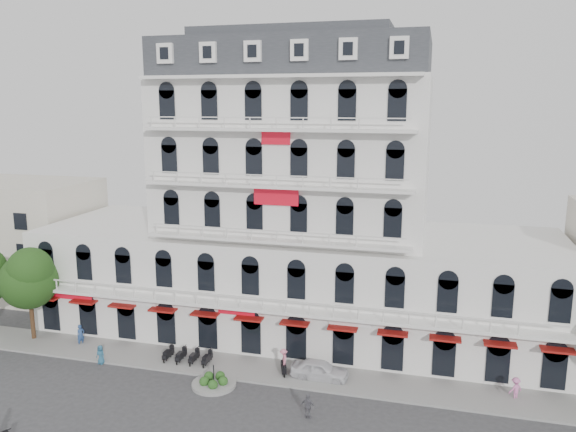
{
  "coord_description": "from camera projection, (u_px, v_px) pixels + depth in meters",
  "views": [
    {
      "loc": [
        11.69,
        -28.48,
        19.89
      ],
      "look_at": [
        1.44,
        10.0,
        11.9
      ],
      "focal_mm": 35.0,
      "sensor_mm": 36.0,
      "label": 1
    }
  ],
  "objects": [
    {
      "name": "pedestrian_far",
      "position": [
        81.0,
        335.0,
        46.79
      ],
      "size": [
        0.69,
        0.79,
        1.83
      ],
      "primitive_type": "imported",
      "rotation": [
        0.0,
        0.0,
        1.1
      ],
      "color": "navy",
      "rests_on": "ground"
    },
    {
      "name": "sidewalk",
      "position": [
        266.0,
        371.0,
        42.36
      ],
      "size": [
        53.0,
        4.0,
        0.16
      ],
      "primitive_type": "cube",
      "color": "gray",
      "rests_on": "ground"
    },
    {
      "name": "pedestrian_left",
      "position": [
        101.0,
        355.0,
        43.54
      ],
      "size": [
        0.8,
        0.58,
        1.51
      ],
      "primitive_type": "imported",
      "rotation": [
        0.0,
        0.0,
        -0.14
      ],
      "color": "#285B79",
      "rests_on": "ground"
    },
    {
      "name": "traffic_island",
      "position": [
        214.0,
        382.0,
        40.24
      ],
      "size": [
        3.2,
        3.2,
        1.6
      ],
      "color": "gray",
      "rests_on": "ground"
    },
    {
      "name": "pedestrian_right",
      "position": [
        515.0,
        389.0,
        38.23
      ],
      "size": [
        1.2,
        1.1,
        1.62
      ],
      "primitive_type": "imported",
      "rotation": [
        0.0,
        0.0,
        3.77
      ],
      "color": "pink",
      "rests_on": "ground"
    },
    {
      "name": "parked_car",
      "position": [
        320.0,
        370.0,
        41.13
      ],
      "size": [
        4.28,
        1.76,
        1.45
      ],
      "primitive_type": "imported",
      "rotation": [
        0.0,
        0.0,
        1.56
      ],
      "color": "silver",
      "rests_on": "ground"
    },
    {
      "name": "parked_scooter_row",
      "position": [
        188.0,
        363.0,
        43.78
      ],
      "size": [
        4.4,
        1.8,
        1.1
      ],
      "primitive_type": null,
      "color": "black",
      "rests_on": "ground"
    },
    {
      "name": "rider_center",
      "position": [
        284.0,
        361.0,
        41.7
      ],
      "size": [
        0.91,
        1.64,
        2.07
      ],
      "rotation": [
        0.0,
        0.0,
        5.06
      ],
      "color": "black",
      "rests_on": "ground"
    },
    {
      "name": "main_building",
      "position": [
        296.0,
        220.0,
        48.93
      ],
      "size": [
        45.0,
        15.0,
        25.8
      ],
      "color": "silver",
      "rests_on": "ground"
    },
    {
      "name": "pedestrian_mid",
      "position": [
        308.0,
        406.0,
        36.0
      ],
      "size": [
        1.02,
        0.58,
        1.65
      ],
      "primitive_type": "imported",
      "rotation": [
        0.0,
        0.0,
        2.95
      ],
      "color": "slate",
      "rests_on": "ground"
    },
    {
      "name": "flank_building_west",
      "position": [
        25.0,
        238.0,
        59.18
      ],
      "size": [
        14.0,
        10.0,
        12.0
      ],
      "primitive_type": "cube",
      "color": "beige",
      "rests_on": "ground"
    },
    {
      "name": "tree_west_inner",
      "position": [
        29.0,
        276.0,
        46.99
      ],
      "size": [
        4.76,
        4.76,
        8.25
      ],
      "color": "#382314",
      "rests_on": "ground"
    }
  ]
}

